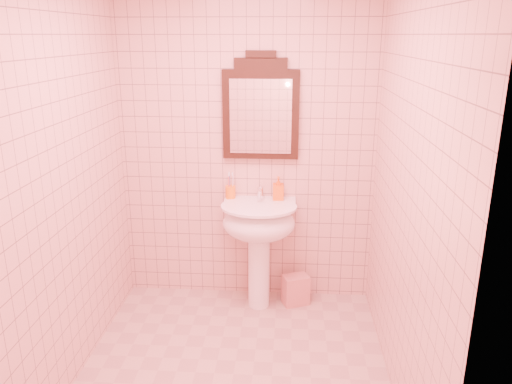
# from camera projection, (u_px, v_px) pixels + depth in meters

# --- Properties ---
(floor) EXTENTS (2.20, 2.20, 0.00)m
(floor) POSITION_uv_depth(u_px,v_px,m) (233.00, 374.00, 3.23)
(floor) COLOR tan
(floor) RESTS_ON ground
(back_wall) EXTENTS (2.00, 0.02, 2.50)m
(back_wall) POSITION_uv_depth(u_px,v_px,m) (247.00, 149.00, 3.90)
(back_wall) COLOR #DCA599
(back_wall) RESTS_ON floor
(pedestal_sink) EXTENTS (0.58, 0.58, 0.86)m
(pedestal_sink) POSITION_uv_depth(u_px,v_px,m) (259.00, 230.00, 3.86)
(pedestal_sink) COLOR white
(pedestal_sink) RESTS_ON floor
(faucet) EXTENTS (0.04, 0.16, 0.11)m
(faucet) POSITION_uv_depth(u_px,v_px,m) (260.00, 193.00, 3.91)
(faucet) COLOR white
(faucet) RESTS_ON pedestal_sink
(mirror) EXTENTS (0.58, 0.06, 0.81)m
(mirror) POSITION_uv_depth(u_px,v_px,m) (261.00, 110.00, 3.78)
(mirror) COLOR black
(mirror) RESTS_ON back_wall
(toothbrush_cup) EXTENTS (0.08, 0.08, 0.19)m
(toothbrush_cup) POSITION_uv_depth(u_px,v_px,m) (231.00, 192.00, 3.95)
(toothbrush_cup) COLOR orange
(toothbrush_cup) RESTS_ON pedestal_sink
(soap_dispenser) EXTENTS (0.09, 0.09, 0.19)m
(soap_dispenser) POSITION_uv_depth(u_px,v_px,m) (278.00, 188.00, 3.90)
(soap_dispenser) COLOR orange
(soap_dispenser) RESTS_ON pedestal_sink
(towel) EXTENTS (0.24, 0.20, 0.25)m
(towel) POSITION_uv_depth(u_px,v_px,m) (296.00, 290.00, 4.05)
(towel) COLOR #DB8881
(towel) RESTS_ON floor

